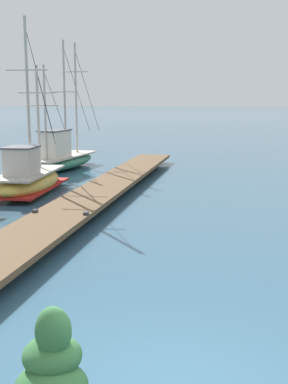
{
  "coord_description": "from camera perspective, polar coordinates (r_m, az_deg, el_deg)",
  "views": [
    {
      "loc": [
        1.04,
        -5.79,
        3.85
      ],
      "look_at": [
        -1.97,
        6.67,
        1.4
      ],
      "focal_mm": 46.7,
      "sensor_mm": 36.0,
      "label": 1
    }
  ],
  "objects": [
    {
      "name": "floating_dock",
      "position": [
        19.2,
        -4.76,
        0.32
      ],
      "size": [
        2.63,
        22.83,
        0.53
      ],
      "color": "brown",
      "rests_on": "ground"
    },
    {
      "name": "fishing_boat_1",
      "position": [
        27.1,
        -9.35,
        4.0
      ],
      "size": [
        2.16,
        8.03,
        6.78
      ],
      "color": "#337556",
      "rests_on": "ground"
    },
    {
      "name": "fishing_boat_2",
      "position": [
        20.55,
        -13.07,
        1.5
      ],
      "size": [
        2.4,
        6.16,
        6.92
      ],
      "color": "gold",
      "rests_on": "ground"
    },
    {
      "name": "coastal_shrub",
      "position": [
        6.52,
        -10.44,
        -18.97
      ],
      "size": [
        0.89,
        0.96,
        1.38
      ],
      "color": "#4C3823",
      "rests_on": "ground"
    }
  ]
}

